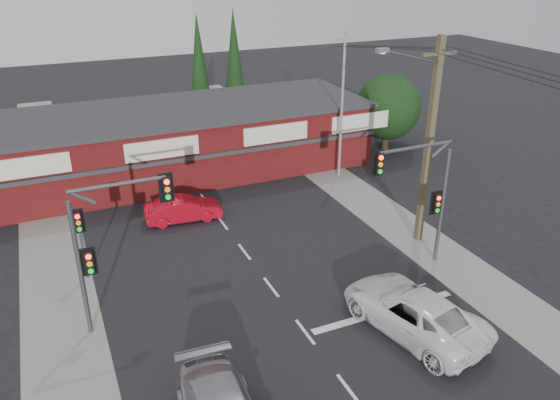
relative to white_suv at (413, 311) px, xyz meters
name	(u,v)px	position (x,y,z in m)	size (l,w,h in m)	color
ground	(290,312)	(-3.85, 2.83, -0.83)	(120.00, 120.00, 0.00)	black
road_strip	(247,255)	(-3.85, 7.83, -0.82)	(14.00, 70.00, 0.01)	black
verge_left	(58,296)	(-12.35, 7.83, -0.82)	(3.00, 70.00, 0.02)	gray
verge_right	(395,222)	(4.65, 7.83, -0.82)	(3.00, 70.00, 0.02)	gray
stop_line	(384,312)	(-0.35, 1.33, -0.81)	(6.50, 0.35, 0.01)	silver
white_suv	(413,311)	(0.00, 0.00, 0.00)	(2.75, 5.96, 1.66)	white
red_sedan	(183,209)	(-5.65, 12.64, -0.16)	(1.41, 4.05, 1.33)	#AF0A1A
lane_dashes	(287,308)	(-3.85, 3.13, -0.81)	(0.12, 38.21, 0.01)	silver
shop_building	(165,142)	(-4.85, 19.81, 1.31)	(27.30, 8.40, 4.22)	#470E0E
tree_cluster	(386,110)	(10.84, 18.27, 2.07)	(5.90, 5.10, 5.50)	#2D2116
conifer_near	(199,64)	(-0.35, 26.83, 4.65)	(1.80, 1.80, 9.25)	#2D2116
conifer_far	(234,56)	(3.15, 28.83, 4.65)	(1.80, 1.80, 9.25)	#2D2116
traffic_mast_left	(106,236)	(-10.28, 4.83, 3.10)	(3.77, 0.27, 5.97)	#47494C
traffic_mast_right	(424,187)	(3.01, 3.83, 3.12)	(3.96, 0.27, 5.97)	#47494C
pedestal_signal	(79,230)	(-11.05, 8.83, 1.58)	(0.55, 0.27, 3.38)	#47494C
utility_pole	(427,137)	(4.51, 5.82, 4.57)	(4.38, 0.59, 10.00)	brown
steel_pole	(342,105)	(5.15, 14.83, 3.87)	(1.20, 0.16, 9.00)	gray
power_lines	(539,83)	(4.62, 0.36, 8.21)	(2.01, 29.00, 1.22)	black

